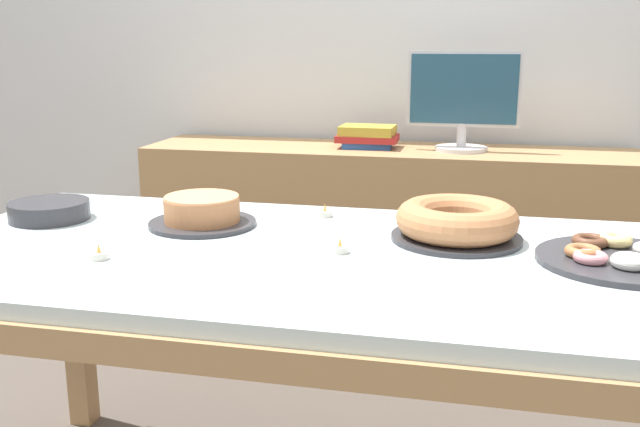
# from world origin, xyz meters

# --- Properties ---
(wall_back) EXTENTS (8.00, 0.10, 2.60)m
(wall_back) POSITION_xyz_m (0.00, 1.57, 1.30)
(wall_back) COLOR silver
(wall_back) RESTS_ON ground
(dining_table) EXTENTS (1.89, 0.93, 0.77)m
(dining_table) POSITION_xyz_m (0.00, 0.00, 0.68)
(dining_table) COLOR silver
(dining_table) RESTS_ON ground
(sideboard) EXTENTS (1.93, 0.44, 0.82)m
(sideboard) POSITION_xyz_m (0.00, 1.27, 0.41)
(sideboard) COLOR tan
(sideboard) RESTS_ON ground
(computer_monitor) EXTENTS (0.42, 0.20, 0.38)m
(computer_monitor) POSITION_xyz_m (0.28, 1.27, 1.01)
(computer_monitor) COLOR silver
(computer_monitor) RESTS_ON sideboard
(book_stack) EXTENTS (0.24, 0.17, 0.09)m
(book_stack) POSITION_xyz_m (-0.08, 1.27, 0.87)
(book_stack) COLOR #23478C
(book_stack) RESTS_ON sideboard
(cake_chocolate_round) EXTENTS (0.28, 0.28, 0.08)m
(cake_chocolate_round) POSITION_xyz_m (-0.34, 0.16, 0.80)
(cake_chocolate_round) COLOR #333338
(cake_chocolate_round) RESTS_ON dining_table
(cake_golden_bundt) EXTENTS (0.31, 0.31, 0.09)m
(cake_golden_bundt) POSITION_xyz_m (0.31, 0.17, 0.81)
(cake_golden_bundt) COLOR #333338
(cake_golden_bundt) RESTS_ON dining_table
(pastry_platter) EXTENTS (0.36, 0.36, 0.04)m
(pastry_platter) POSITION_xyz_m (0.67, 0.06, 0.78)
(pastry_platter) COLOR #333338
(pastry_platter) RESTS_ON dining_table
(plate_stack) EXTENTS (0.21, 0.21, 0.05)m
(plate_stack) POSITION_xyz_m (-0.76, 0.13, 0.79)
(plate_stack) COLOR #333338
(plate_stack) RESTS_ON dining_table
(tealight_centre) EXTENTS (0.04, 0.04, 0.04)m
(tealight_centre) POSITION_xyz_m (0.16, 0.37, 0.78)
(tealight_centre) COLOR silver
(tealight_centre) RESTS_ON dining_table
(tealight_near_cakes) EXTENTS (0.04, 0.04, 0.04)m
(tealight_near_cakes) POSITION_xyz_m (-0.05, 0.33, 0.78)
(tealight_near_cakes) COLOR silver
(tealight_near_cakes) RESTS_ON dining_table
(tealight_right_edge) EXTENTS (0.04, 0.04, 0.04)m
(tealight_right_edge) POSITION_xyz_m (0.06, 0.00, 0.78)
(tealight_right_edge) COLOR silver
(tealight_right_edge) RESTS_ON dining_table
(tealight_near_front) EXTENTS (0.04, 0.04, 0.04)m
(tealight_near_front) POSITION_xyz_m (-0.45, -0.17, 0.78)
(tealight_near_front) COLOR silver
(tealight_near_front) RESTS_ON dining_table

